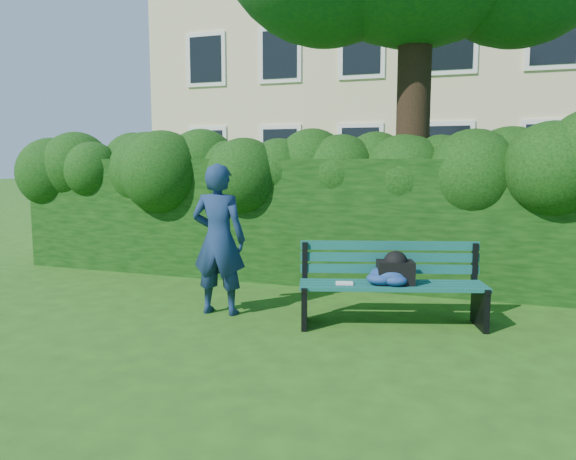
% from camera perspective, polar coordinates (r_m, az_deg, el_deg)
% --- Properties ---
extents(ground, '(80.00, 80.00, 0.00)m').
position_cam_1_polar(ground, '(6.38, -1.84, -9.14)').
color(ground, '#294E17').
rests_on(ground, ground).
extents(apartment_building, '(16.00, 8.08, 12.00)m').
position_cam_1_polar(apartment_building, '(20.25, 13.63, 18.99)').
color(apartment_building, beige).
rests_on(apartment_building, ground).
extents(hedge, '(10.00, 1.00, 1.80)m').
position_cam_1_polar(hedge, '(8.26, 3.75, 0.97)').
color(hedge, black).
rests_on(hedge, ground).
extents(park_bench, '(2.05, 1.11, 0.89)m').
position_cam_1_polar(park_bench, '(6.18, 10.43, -4.99)').
color(park_bench, '#11564F').
rests_on(park_bench, ground).
extents(man_reading, '(0.67, 0.48, 1.75)m').
position_cam_1_polar(man_reading, '(6.52, -7.05, -0.96)').
color(man_reading, navy).
rests_on(man_reading, ground).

